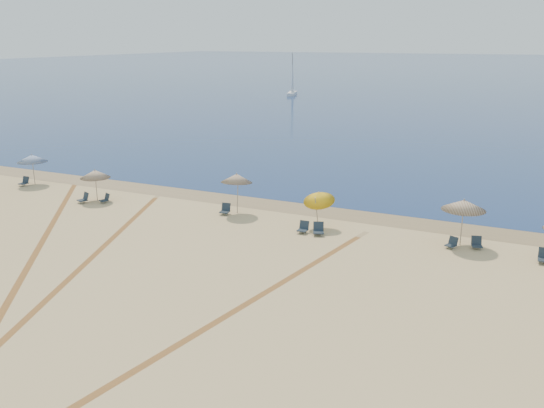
% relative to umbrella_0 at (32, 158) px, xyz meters
% --- Properties ---
extents(ocean, '(500.00, 500.00, 0.00)m').
position_rel_umbrella_0_xyz_m(ocean, '(20.82, 203.58, -2.03)').
color(ocean, '#0C2151').
rests_on(ocean, ground).
extents(wet_sand, '(500.00, 500.00, 0.00)m').
position_rel_umbrella_0_xyz_m(wet_sand, '(20.82, 2.58, -2.03)').
color(wet_sand, olive).
rests_on(wet_sand, ground).
extents(umbrella_0, '(2.23, 2.23, 2.38)m').
position_rel_umbrella_0_xyz_m(umbrella_0, '(0.00, 0.00, 0.00)').
color(umbrella_0, gray).
rests_on(umbrella_0, ground).
extents(umbrella_1, '(2.04, 2.04, 2.22)m').
position_rel_umbrella_0_xyz_m(umbrella_1, '(7.48, -1.56, -0.15)').
color(umbrella_1, gray).
rests_on(umbrella_1, ground).
extents(umbrella_2, '(2.03, 2.07, 2.67)m').
position_rel_umbrella_0_xyz_m(umbrella_2, '(17.77, -0.14, 0.27)').
color(umbrella_2, gray).
rests_on(umbrella_2, ground).
extents(umbrella_3, '(1.87, 1.95, 2.45)m').
position_rel_umbrella_0_xyz_m(umbrella_3, '(23.52, -0.70, -0.16)').
color(umbrella_3, gray).
rests_on(umbrella_3, ground).
extents(umbrella_4, '(2.35, 2.35, 2.61)m').
position_rel_umbrella_0_xyz_m(umbrella_4, '(31.65, -0.35, 0.24)').
color(umbrella_4, gray).
rests_on(umbrella_4, ground).
extents(chair_0, '(0.58, 0.68, 0.69)m').
position_rel_umbrella_0_xyz_m(chair_0, '(-0.38, -0.63, -1.73)').
color(chair_0, black).
rests_on(chair_0, ground).
extents(chair_1, '(0.79, 0.84, 0.70)m').
position_rel_umbrella_0_xyz_m(chair_1, '(7.07, -2.40, -1.73)').
color(chair_1, black).
rests_on(chair_1, ground).
extents(chair_2, '(0.73, 0.78, 0.63)m').
position_rel_umbrella_0_xyz_m(chair_2, '(8.42, -1.81, -1.76)').
color(chair_2, black).
rests_on(chair_2, ground).
extents(chair_3, '(0.66, 0.75, 0.70)m').
position_rel_umbrella_0_xyz_m(chair_3, '(17.21, -0.72, -1.73)').
color(chair_3, black).
rests_on(chair_3, ground).
extents(chair_4, '(0.56, 0.66, 0.67)m').
position_rel_umbrella_0_xyz_m(chair_4, '(23.08, -2.00, -1.74)').
color(chair_4, black).
rests_on(chair_4, ground).
extents(chair_5, '(0.81, 0.87, 0.72)m').
position_rel_umbrella_0_xyz_m(chair_5, '(24.01, -1.98, -1.72)').
color(chair_5, black).
rests_on(chair_5, ground).
extents(chair_6, '(0.69, 0.73, 0.60)m').
position_rel_umbrella_0_xyz_m(chair_6, '(31.29, -1.04, -1.77)').
color(chair_6, black).
rests_on(chair_6, ground).
extents(chair_7, '(0.68, 0.75, 0.65)m').
position_rel_umbrella_0_xyz_m(chair_7, '(32.51, -0.54, -1.75)').
color(chair_7, black).
rests_on(chair_7, ground).
extents(sailboat_1, '(2.82, 5.61, 8.11)m').
position_rel_umbrella_0_xyz_m(sailboat_1, '(-9.00, 74.11, 0.42)').
color(sailboat_1, white).
rests_on(sailboat_1, ocean).
extents(tire_tracks, '(49.36, 41.79, 0.00)m').
position_rel_umbrella_0_xyz_m(tire_tracks, '(16.51, -12.18, -2.03)').
color(tire_tracks, tan).
rests_on(tire_tracks, ground).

